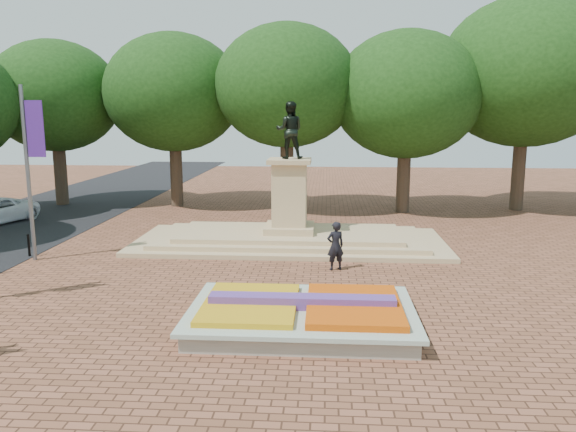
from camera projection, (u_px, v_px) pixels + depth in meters
The scene contains 5 objects.
ground at pixel (273, 302), 17.82m from camera, with size 90.00×90.00×0.00m, color brown.
flower_bed at pixel (303, 314), 15.72m from camera, with size 6.30×4.30×0.91m.
monument at pixel (290, 225), 25.50m from camera, with size 14.00×6.00×6.40m.
tree_row_back at pixel (339, 100), 34.10m from camera, with size 44.80×8.80×10.43m.
pedestrian at pixel (335, 246), 21.31m from camera, with size 0.69×0.45×1.88m, color black.
Camera 1 is at (1.64, -16.95, 5.95)m, focal length 35.00 mm.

